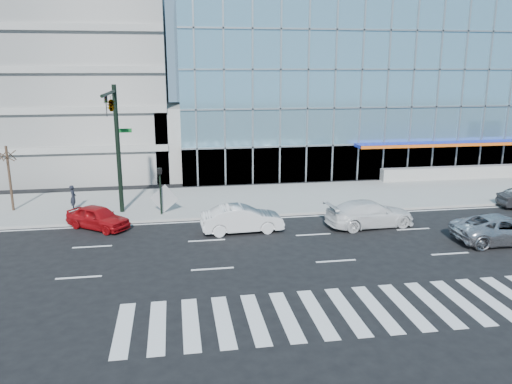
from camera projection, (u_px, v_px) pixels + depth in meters
ground at (313, 235)px, 28.06m from camera, size 160.00×160.00×0.00m
sidewalk at (283, 198)px, 35.70m from camera, size 120.00×8.00×0.15m
theatre_building at (375, 83)px, 53.34m from camera, size 42.00×26.00×15.00m
parking_garage at (38, 58)px, 47.35m from camera, size 24.00×24.00×20.00m
ramp_block at (192, 140)px, 43.61m from camera, size 6.00×8.00×6.00m
traffic_signal at (113, 120)px, 29.19m from camera, size 1.14×5.74×8.00m
ped_signal_post at (160, 184)px, 30.92m from camera, size 0.30×0.33×3.00m
street_tree_near at (7, 155)px, 31.47m from camera, size 1.10×1.10×4.23m
silver_suv at (504, 229)px, 26.65m from camera, size 5.47×2.70×1.49m
white_suv at (370, 214)px, 29.39m from camera, size 5.51×2.72×1.54m
white_sedan at (242, 219)px, 28.38m from camera, size 4.72×1.84×1.53m
red_sedan at (98, 217)px, 28.98m from camera, size 4.14×3.69×1.36m
pedestrian at (73, 197)px, 32.36m from camera, size 0.48×0.64×1.61m
tilted_panel at (164, 199)px, 31.62m from camera, size 1.83×0.12×1.83m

